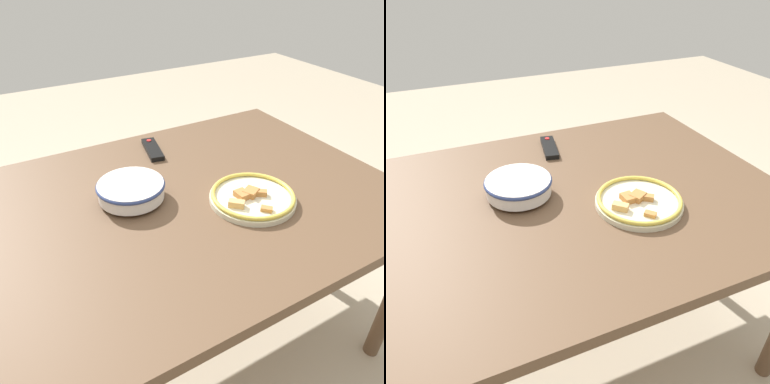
{
  "view_description": "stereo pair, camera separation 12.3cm",
  "coord_description": "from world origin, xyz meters",
  "views": [
    {
      "loc": [
        -0.44,
        -0.93,
        1.47
      ],
      "look_at": [
        0.08,
        -0.03,
        0.8
      ],
      "focal_mm": 35.0,
      "sensor_mm": 36.0,
      "label": 1
    },
    {
      "loc": [
        -0.33,
        -0.98,
        1.47
      ],
      "look_at": [
        0.08,
        -0.03,
        0.8
      ],
      "focal_mm": 35.0,
      "sensor_mm": 36.0,
      "label": 2
    }
  ],
  "objects": [
    {
      "name": "tv_remote",
      "position": [
        0.12,
        0.36,
        0.77
      ],
      "size": [
        0.09,
        0.19,
        0.02
      ],
      "rotation": [
        0.0,
        0.0,
        6.09
      ],
      "color": "black",
      "rests_on": "dining_table"
    },
    {
      "name": "dining_table",
      "position": [
        0.0,
        0.0,
        0.69
      ],
      "size": [
        1.6,
        1.07,
        0.76
      ],
      "color": "brown",
      "rests_on": "ground_plane"
    },
    {
      "name": "ground_plane",
      "position": [
        0.0,
        0.0,
        0.0
      ],
      "size": [
        8.0,
        8.0,
        0.0
      ],
      "primitive_type": "plane",
      "color": "#B7A88E"
    },
    {
      "name": "noodle_bowl",
      "position": [
        -0.09,
        0.07,
        0.8
      ],
      "size": [
        0.23,
        0.23,
        0.07
      ],
      "color": "silver",
      "rests_on": "dining_table"
    },
    {
      "name": "food_plate",
      "position": [
        0.25,
        -0.14,
        0.78
      ],
      "size": [
        0.29,
        0.29,
        0.04
      ],
      "color": "beige",
      "rests_on": "dining_table"
    }
  ]
}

